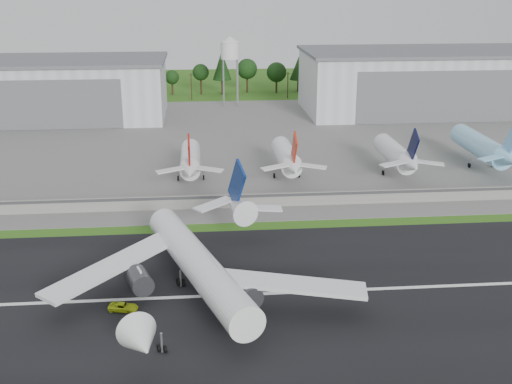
{
  "coord_description": "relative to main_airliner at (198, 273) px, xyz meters",
  "views": [
    {
      "loc": [
        -18.65,
        -91.22,
        53.49
      ],
      "look_at": [
        -6.92,
        40.0,
        9.0
      ],
      "focal_mm": 45.0,
      "sensor_mm": 36.0,
      "label": 1
    }
  ],
  "objects": [
    {
      "name": "ground",
      "position": [
        19.72,
        -9.59,
        -4.89
      ],
      "size": [
        600.0,
        600.0,
        0.0
      ],
      "primitive_type": "plane",
      "color": "#2A5915",
      "rests_on": "ground"
    },
    {
      "name": "runway",
      "position": [
        19.72,
        0.41,
        -4.84
      ],
      "size": [
        320.0,
        60.0,
        0.1
      ],
      "primitive_type": "cube",
      "color": "black",
      "rests_on": "ground"
    },
    {
      "name": "runway_centerline",
      "position": [
        19.72,
        0.41,
        -4.78
      ],
      "size": [
        220.0,
        1.0,
        0.02
      ],
      "primitive_type": "cube",
      "color": "white",
      "rests_on": "runway"
    },
    {
      "name": "apron",
      "position": [
        19.72,
        110.41,
        -4.84
      ],
      "size": [
        320.0,
        150.0,
        0.1
      ],
      "primitive_type": "cube",
      "color": "slate",
      "rests_on": "ground"
    },
    {
      "name": "blast_fence",
      "position": [
        19.72,
        45.4,
        -3.09
      ],
      "size": [
        240.0,
        0.61,
        3.5
      ],
      "color": "gray",
      "rests_on": "ground"
    },
    {
      "name": "hangar_west",
      "position": [
        -60.28,
        155.33,
        6.74
      ],
      "size": [
        97.0,
        44.0,
        23.2
      ],
      "color": "silver",
      "rests_on": "ground"
    },
    {
      "name": "hangar_east",
      "position": [
        94.72,
        155.33,
        7.73
      ],
      "size": [
        102.0,
        47.0,
        25.2
      ],
      "color": "silver",
      "rests_on": "ground"
    },
    {
      "name": "water_tower",
      "position": [
        14.72,
        175.41,
        19.66
      ],
      "size": [
        8.4,
        8.4,
        29.4
      ],
      "color": "#99999E",
      "rests_on": "ground"
    },
    {
      "name": "utility_poles",
      "position": [
        19.72,
        190.41,
        -4.89
      ],
      "size": [
        230.0,
        3.0,
        12.0
      ],
      "primitive_type": null,
      "color": "black",
      "rests_on": "ground"
    },
    {
      "name": "treeline",
      "position": [
        19.72,
        205.41,
        -4.89
      ],
      "size": [
        320.0,
        16.0,
        22.0
      ],
      "primitive_type": null,
      "color": "black",
      "rests_on": "ground"
    },
    {
      "name": "main_airliner",
      "position": [
        0.0,
        0.0,
        0.0
      ],
      "size": [
        54.37,
        57.78,
        18.17
      ],
      "rotation": [
        0.0,
        0.0,
        3.46
      ],
      "color": "white",
      "rests_on": "runway"
    },
    {
      "name": "ground_vehicle",
      "position": [
        -12.62,
        -3.47,
        -4.1
      ],
      "size": [
        5.35,
        3.32,
        1.38
      ],
      "primitive_type": "imported",
      "rotation": [
        0.0,
        0.0,
        1.35
      ],
      "color": "#B6CD18",
      "rests_on": "runway"
    },
    {
      "name": "parked_jet_red_a",
      "position": [
        -1.81,
        66.95,
        1.11
      ],
      "size": [
        7.36,
        31.29,
        16.5
      ],
      "color": "white",
      "rests_on": "ground"
    },
    {
      "name": "parked_jet_red_b",
      "position": [
        24.78,
        66.96,
        1.19
      ],
      "size": [
        7.36,
        31.29,
        16.59
      ],
      "color": "white",
      "rests_on": "ground"
    },
    {
      "name": "parked_jet_navy",
      "position": [
        55.73,
        66.98,
        1.29
      ],
      "size": [
        7.36,
        31.29,
        16.7
      ],
      "color": "white",
      "rests_on": "ground"
    },
    {
      "name": "parked_jet_skyblue",
      "position": [
        82.98,
        72.02,
        1.54
      ],
      "size": [
        7.36,
        37.29,
        17.0
      ],
      "color": "#8FD3F7",
      "rests_on": "ground"
    }
  ]
}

